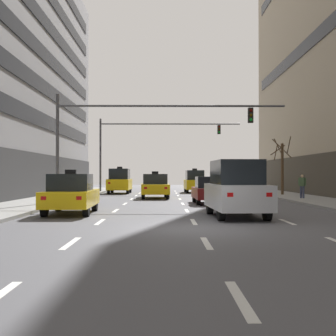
{
  "coord_description": "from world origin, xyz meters",
  "views": [
    {
      "loc": [
        -1.01,
        -14.13,
        1.68
      ],
      "look_at": [
        -0.84,
        13.06,
        2.07
      ],
      "focal_mm": 48.57,
      "sensor_mm": 36.0,
      "label": 1
    }
  ],
  "objects_px": {
    "taxi_driving_2": "(120,181)",
    "traffic_signal_0": "(134,126)",
    "car_driving_1": "(236,189)",
    "taxi_driving_3": "(71,194)",
    "street_tree_0": "(282,165)",
    "traffic_signal_1": "(146,139)",
    "taxi_driving_4": "(155,186)",
    "pedestrian_0": "(302,185)",
    "taxi_driving_0": "(195,182)",
    "car_driving_5": "(209,190)"
  },
  "relations": [
    {
      "from": "taxi_driving_2",
      "to": "traffic_signal_0",
      "type": "distance_m",
      "value": 15.67
    },
    {
      "from": "traffic_signal_0",
      "to": "car_driving_1",
      "type": "bearing_deg",
      "value": -58.87
    },
    {
      "from": "traffic_signal_0",
      "to": "taxi_driving_3",
      "type": "bearing_deg",
      "value": -111.03
    },
    {
      "from": "car_driving_1",
      "to": "street_tree_0",
      "type": "bearing_deg",
      "value": 70.02
    },
    {
      "from": "traffic_signal_1",
      "to": "street_tree_0",
      "type": "relative_size",
      "value": 2.93
    },
    {
      "from": "car_driving_1",
      "to": "taxi_driving_2",
      "type": "distance_m",
      "value": 23.65
    },
    {
      "from": "taxi_driving_3",
      "to": "street_tree_0",
      "type": "height_order",
      "value": "street_tree_0"
    },
    {
      "from": "taxi_driving_4",
      "to": "street_tree_0",
      "type": "xyz_separation_m",
      "value": [
        9.77,
        2.85,
        1.55
      ]
    },
    {
      "from": "traffic_signal_0",
      "to": "taxi_driving_4",
      "type": "bearing_deg",
      "value": 81.62
    },
    {
      "from": "taxi_driving_2",
      "to": "pedestrian_0",
      "type": "height_order",
      "value": "taxi_driving_2"
    },
    {
      "from": "taxi_driving_3",
      "to": "traffic_signal_0",
      "type": "bearing_deg",
      "value": 68.97
    },
    {
      "from": "traffic_signal_1",
      "to": "street_tree_0",
      "type": "xyz_separation_m",
      "value": [
        10.88,
        -7.16,
        -2.61
      ]
    },
    {
      "from": "taxi_driving_3",
      "to": "traffic_signal_1",
      "type": "bearing_deg",
      "value": 84.52
    },
    {
      "from": "taxi_driving_0",
      "to": "taxi_driving_4",
      "type": "relative_size",
      "value": 0.93
    },
    {
      "from": "taxi_driving_4",
      "to": "taxi_driving_3",
      "type": "bearing_deg",
      "value": -104.45
    },
    {
      "from": "taxi_driving_3",
      "to": "traffic_signal_0",
      "type": "xyz_separation_m",
      "value": [
        2.29,
        5.96,
        3.58
      ]
    },
    {
      "from": "traffic_signal_0",
      "to": "traffic_signal_1",
      "type": "height_order",
      "value": "traffic_signal_1"
    },
    {
      "from": "car_driving_1",
      "to": "car_driving_5",
      "type": "relative_size",
      "value": 1.12
    },
    {
      "from": "taxi_driving_4",
      "to": "car_driving_5",
      "type": "xyz_separation_m",
      "value": [
        3.27,
        -6.06,
        -0.08
      ]
    },
    {
      "from": "taxi_driving_0",
      "to": "traffic_signal_1",
      "type": "distance_m",
      "value": 6.06
    },
    {
      "from": "taxi_driving_0",
      "to": "pedestrian_0",
      "type": "relative_size",
      "value": 2.8
    },
    {
      "from": "car_driving_1",
      "to": "car_driving_5",
      "type": "distance_m",
      "value": 8.29
    },
    {
      "from": "car_driving_1",
      "to": "car_driving_5",
      "type": "height_order",
      "value": "car_driving_1"
    },
    {
      "from": "taxi_driving_3",
      "to": "car_driving_5",
      "type": "bearing_deg",
      "value": 45.7
    },
    {
      "from": "taxi_driving_0",
      "to": "traffic_signal_0",
      "type": "relative_size",
      "value": 0.34
    },
    {
      "from": "taxi_driving_4",
      "to": "street_tree_0",
      "type": "bearing_deg",
      "value": 16.24
    },
    {
      "from": "taxi_driving_3",
      "to": "taxi_driving_2",
      "type": "bearing_deg",
      "value": 90.12
    },
    {
      "from": "street_tree_0",
      "to": "pedestrian_0",
      "type": "relative_size",
      "value": 2.89
    },
    {
      "from": "car_driving_5",
      "to": "street_tree_0",
      "type": "xyz_separation_m",
      "value": [
        6.5,
        8.9,
        1.62
      ]
    },
    {
      "from": "car_driving_1",
      "to": "pedestrian_0",
      "type": "xyz_separation_m",
      "value": [
        6.15,
        11.71,
        -0.09
      ]
    },
    {
      "from": "traffic_signal_1",
      "to": "street_tree_0",
      "type": "bearing_deg",
      "value": -33.36
    },
    {
      "from": "traffic_signal_0",
      "to": "car_driving_5",
      "type": "bearing_deg",
      "value": 10.26
    },
    {
      "from": "taxi_driving_3",
      "to": "pedestrian_0",
      "type": "distance_m",
      "value": 16.48
    },
    {
      "from": "traffic_signal_1",
      "to": "pedestrian_0",
      "type": "bearing_deg",
      "value": -49.51
    },
    {
      "from": "taxi_driving_3",
      "to": "car_driving_1",
      "type": "bearing_deg",
      "value": -12.76
    },
    {
      "from": "street_tree_0",
      "to": "traffic_signal_1",
      "type": "bearing_deg",
      "value": 146.64
    },
    {
      "from": "traffic_signal_1",
      "to": "pedestrian_0",
      "type": "xyz_separation_m",
      "value": [
        10.79,
        -12.63,
        -3.97
      ]
    },
    {
      "from": "taxi_driving_2",
      "to": "traffic_signal_0",
      "type": "height_order",
      "value": "traffic_signal_0"
    },
    {
      "from": "taxi_driving_0",
      "to": "traffic_signal_1",
      "type": "bearing_deg",
      "value": -178.85
    },
    {
      "from": "taxi_driving_3",
      "to": "taxi_driving_4",
      "type": "height_order",
      "value": "taxi_driving_4"
    },
    {
      "from": "car_driving_5",
      "to": "pedestrian_0",
      "type": "xyz_separation_m",
      "value": [
        6.41,
        3.43,
        0.25
      ]
    },
    {
      "from": "pedestrian_0",
      "to": "taxi_driving_2",
      "type": "bearing_deg",
      "value": 139.99
    },
    {
      "from": "traffic_signal_0",
      "to": "traffic_signal_1",
      "type": "relative_size",
      "value": 0.98
    },
    {
      "from": "car_driving_1",
      "to": "traffic_signal_1",
      "type": "distance_m",
      "value": 25.08
    },
    {
      "from": "traffic_signal_1",
      "to": "taxi_driving_4",
      "type": "bearing_deg",
      "value": -83.68
    },
    {
      "from": "taxi_driving_2",
      "to": "taxi_driving_3",
      "type": "distance_m",
      "value": 21.09
    },
    {
      "from": "traffic_signal_0",
      "to": "street_tree_0",
      "type": "relative_size",
      "value": 2.87
    },
    {
      "from": "pedestrian_0",
      "to": "taxi_driving_0",
      "type": "bearing_deg",
      "value": 116.0
    },
    {
      "from": "traffic_signal_1",
      "to": "car_driving_5",
      "type": "bearing_deg",
      "value": -74.74
    },
    {
      "from": "car_driving_1",
      "to": "taxi_driving_4",
      "type": "distance_m",
      "value": 14.76
    }
  ]
}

